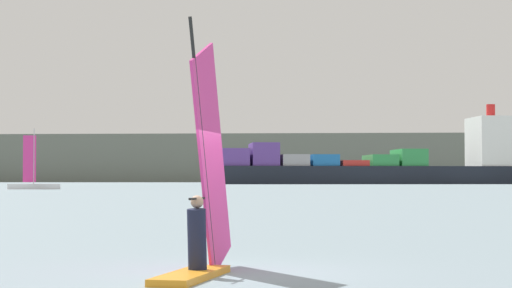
{
  "coord_description": "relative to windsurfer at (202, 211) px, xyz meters",
  "views": [
    {
      "loc": [
        -0.39,
        -17.04,
        1.63
      ],
      "look_at": [
        0.88,
        14.66,
        2.84
      ],
      "focal_mm": 67.28,
      "sensor_mm": 36.0,
      "label": 1
    }
  ],
  "objects": [
    {
      "name": "small_sailboat",
      "position": [
        -34.29,
        164.7,
        -0.26
      ],
      "size": [
        10.07,
        5.12,
        11.46
      ],
      "rotation": [
        0.0,
        0.0,
        0.24
      ],
      "color": "white",
      "rests_on": "ground_plane"
    },
    {
      "name": "distant_headland",
      "position": [
        222.61,
        1002.48,
        22.08
      ],
      "size": [
        1375.43,
        407.37,
        46.36
      ],
      "primitive_type": "cube",
      "rotation": [
        0.0,
        0.0,
        -0.1
      ],
      "color": "#60665B",
      "rests_on": "ground_plane"
    },
    {
      "name": "cargo_ship",
      "position": [
        73.85,
        419.06,
        7.52
      ],
      "size": [
        152.34,
        34.61,
        36.95
      ],
      "rotation": [
        0.0,
        0.0,
        3.2
      ],
      "color": "black",
      "rests_on": "ground_plane"
    },
    {
      "name": "windsurfer",
      "position": [
        0.0,
        0.0,
        0.0
      ],
      "size": [
        1.37,
        3.96,
        4.49
      ],
      "rotation": [
        0.0,
        0.0,
        4.45
      ],
      "color": "orange",
      "rests_on": "ground_plane"
    },
    {
      "name": "ground_plane",
      "position": [
        0.66,
        0.45,
        -1.1
      ],
      "size": [
        4000.0,
        4000.0,
        0.0
      ],
      "primitive_type": "plane",
      "color": "gray"
    }
  ]
}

